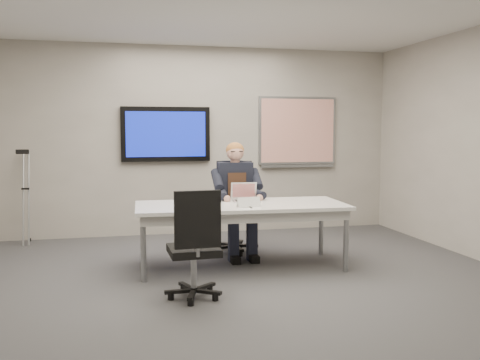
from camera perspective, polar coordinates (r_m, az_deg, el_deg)
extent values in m
cube|color=#38383A|center=(5.36, 0.75, -11.63)|extent=(6.00, 6.00, 0.02)
cube|color=#9B968C|center=(8.07, -4.40, 4.20)|extent=(6.00, 0.02, 2.80)
cube|color=#9B968C|center=(2.34, 18.85, 0.83)|extent=(6.00, 0.02, 2.80)
cube|color=white|center=(6.08, 0.12, -2.74)|extent=(2.41, 1.09, 0.04)
cube|color=#B7B7B3|center=(6.09, 0.12, -3.47)|extent=(2.30, 0.99, 0.10)
cylinder|color=gray|center=(5.63, -10.27, -7.26)|extent=(0.06, 0.06, 0.69)
cylinder|color=gray|center=(6.05, 11.25, -6.38)|extent=(0.06, 0.06, 0.69)
cylinder|color=gray|center=(6.44, -10.33, -5.65)|extent=(0.06, 0.06, 0.69)
cylinder|color=gray|center=(6.81, 8.65, -5.01)|extent=(0.06, 0.06, 0.69)
cube|color=black|center=(7.96, -7.92, 4.87)|extent=(1.30, 0.08, 0.80)
cube|color=navy|center=(7.91, -7.89, 4.86)|extent=(1.16, 0.01, 0.66)
cube|color=gray|center=(8.42, 6.14, 5.26)|extent=(1.25, 0.04, 1.05)
cube|color=white|center=(8.40, 6.19, 5.26)|extent=(1.18, 0.01, 0.98)
cube|color=gray|center=(8.41, 6.18, 1.51)|extent=(1.18, 0.05, 0.04)
cylinder|color=gray|center=(6.87, -0.63, -5.17)|extent=(0.07, 0.07, 0.40)
cube|color=black|center=(6.84, -0.63, -3.53)|extent=(0.61, 0.61, 0.08)
cube|color=black|center=(7.03, -0.63, -0.29)|extent=(0.46, 0.16, 0.57)
cylinder|color=gray|center=(5.06, -4.95, -9.44)|extent=(0.06, 0.06, 0.36)
cube|color=black|center=(5.02, -4.97, -7.48)|extent=(0.47, 0.47, 0.07)
cube|color=black|center=(4.74, -4.54, -4.22)|extent=(0.42, 0.06, 0.51)
cube|color=black|center=(6.76, -0.57, -0.62)|extent=(0.45, 0.28, 0.60)
cube|color=#382216|center=(6.63, -0.32, -0.47)|extent=(0.23, 0.04, 0.29)
sphere|color=tan|center=(6.69, -0.51, 2.97)|extent=(0.22, 0.22, 0.22)
ellipsoid|color=#935925|center=(6.71, -0.54, 3.24)|extent=(0.23, 0.23, 0.19)
cube|color=#B7B7BA|center=(6.24, 0.69, -2.26)|extent=(0.32, 0.24, 0.02)
cube|color=black|center=(6.23, 0.71, -2.19)|extent=(0.27, 0.17, 0.00)
cube|color=#B7B7BA|center=(6.36, 0.39, -1.14)|extent=(0.31, 0.10, 0.20)
cube|color=red|center=(6.35, 0.41, -1.12)|extent=(0.27, 0.08, 0.17)
cylinder|color=black|center=(5.79, 1.08, -2.88)|extent=(0.02, 0.15, 0.01)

